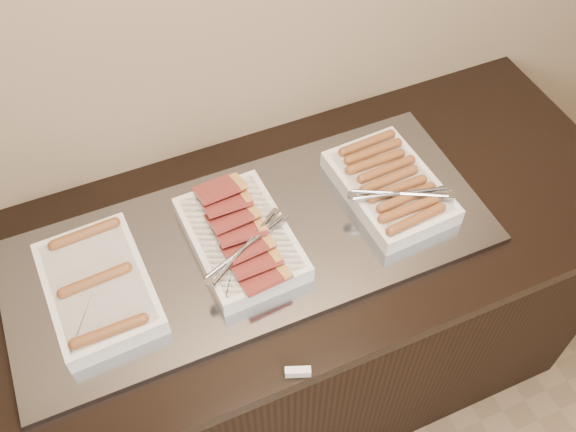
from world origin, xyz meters
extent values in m
cube|color=black|center=(0.00, 2.13, 0.43)|extent=(2.00, 0.70, 0.86)
cube|color=black|center=(0.00, 2.13, 0.88)|extent=(2.06, 0.76, 0.04)
cube|color=gray|center=(0.00, 2.13, 0.91)|extent=(1.20, 0.50, 0.02)
cube|color=white|center=(-0.38, 2.13, 0.95)|extent=(0.24, 0.35, 0.05)
cylinder|color=#92602D|center=(-0.38, 1.99, 0.98)|extent=(0.15, 0.03, 0.03)
cylinder|color=#92602D|center=(-0.38, 2.13, 0.98)|extent=(0.15, 0.04, 0.03)
cylinder|color=#92602D|center=(-0.37, 2.27, 0.98)|extent=(0.15, 0.03, 0.03)
cube|color=white|center=(-0.03, 2.13, 0.95)|extent=(0.24, 0.35, 0.05)
cube|color=maroon|center=(-0.02, 1.99, 0.97)|extent=(0.12, 0.10, 0.04)
cube|color=maroon|center=(-0.03, 2.04, 0.97)|extent=(0.12, 0.09, 0.04)
cube|color=maroon|center=(-0.03, 2.08, 0.98)|extent=(0.12, 0.10, 0.04)
cube|color=maroon|center=(-0.03, 2.13, 0.98)|extent=(0.12, 0.09, 0.04)
cube|color=maroon|center=(-0.03, 2.18, 0.98)|extent=(0.12, 0.10, 0.04)
cube|color=maroon|center=(-0.03, 2.22, 0.99)|extent=(0.11, 0.09, 0.04)
cube|color=maroon|center=(-0.03, 2.27, 0.99)|extent=(0.12, 0.10, 0.04)
cube|color=white|center=(0.39, 2.13, 0.95)|extent=(0.24, 0.35, 0.05)
cylinder|color=#92602D|center=(0.38, 1.99, 0.98)|extent=(0.15, 0.04, 0.03)
cylinder|color=#92602D|center=(0.38, 2.03, 0.98)|extent=(0.15, 0.03, 0.03)
cylinder|color=#92602D|center=(0.39, 2.06, 0.98)|extent=(0.15, 0.04, 0.03)
cylinder|color=#92602D|center=(0.38, 2.10, 0.98)|extent=(0.15, 0.03, 0.03)
cylinder|color=#92602D|center=(0.38, 2.13, 0.98)|extent=(0.15, 0.04, 0.03)
cylinder|color=#92602D|center=(0.39, 2.16, 0.98)|extent=(0.15, 0.03, 0.03)
cylinder|color=#92602D|center=(0.38, 2.20, 0.98)|extent=(0.15, 0.03, 0.03)
cylinder|color=#92602D|center=(0.39, 2.23, 0.98)|extent=(0.15, 0.03, 0.03)
cylinder|color=#92602D|center=(0.39, 2.27, 0.98)|extent=(0.15, 0.04, 0.03)
cube|color=white|center=(-0.03, 1.77, 0.91)|extent=(0.06, 0.04, 0.02)
camera|label=1|loc=(-0.29, 1.24, 2.21)|focal=40.00mm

